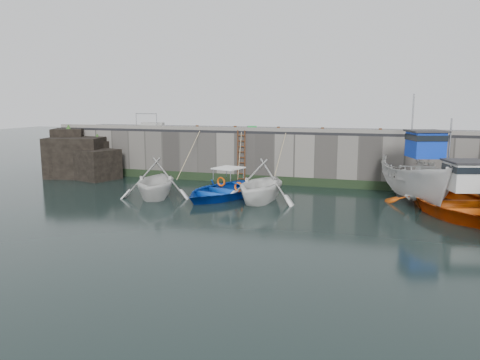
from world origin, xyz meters
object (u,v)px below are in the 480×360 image
(boat_far_white, at_px, (418,180))
(bollard_a, at_px, (197,127))
(bollard_e, at_px, (380,131))
(bollard_b, at_px, (235,128))
(ladder, at_px, (241,157))
(bollard_d, at_px, (322,130))
(boat_near_blue, at_px, (223,196))
(boat_far_orange, at_px, (457,203))
(boat_near_blacktrim, at_px, (261,201))
(bollard_c, at_px, (278,129))
(boat_near_white, at_px, (156,197))
(fish_crate, at_px, (252,128))

(boat_far_white, xyz_separation_m, bollard_a, (-12.96, 2.96, 2.19))
(bollard_e, bearing_deg, bollard_b, 180.00)
(ladder, relative_size, bollard_d, 11.43)
(boat_near_blue, relative_size, boat_far_orange, 0.66)
(bollard_b, xyz_separation_m, bollard_e, (8.50, 0.00, 0.00))
(boat_near_blacktrim, distance_m, bollard_c, 6.11)
(boat_near_white, bearing_deg, ladder, 43.49)
(boat_near_blacktrim, bearing_deg, bollard_b, 125.39)
(bollard_a, xyz_separation_m, bollard_e, (11.00, 0.00, 0.00))
(ladder, xyz_separation_m, boat_near_blue, (0.34, -4.24, -1.59))
(boat_near_white, height_order, boat_far_white, boat_far_white)
(bollard_d, bearing_deg, boat_far_white, -29.87)
(fish_crate, relative_size, bollard_a, 1.93)
(ladder, bearing_deg, bollard_b, 146.14)
(fish_crate, bearing_deg, bollard_c, -33.59)
(bollard_b, height_order, bollard_e, same)
(bollard_a, bearing_deg, boat_near_blue, -53.90)
(boat_near_white, bearing_deg, boat_far_orange, -15.16)
(boat_far_white, bearing_deg, bollard_e, 105.02)
(ladder, relative_size, boat_far_orange, 0.38)
(boat_near_white, xyz_separation_m, fish_crate, (3.37, 6.18, 3.30))
(boat_near_blacktrim, xyz_separation_m, bollard_c, (-0.34, 5.14, 3.30))
(boat_near_white, bearing_deg, fish_crate, 42.73)
(boat_far_orange, height_order, bollard_e, boat_far_orange)
(boat_far_orange, bearing_deg, bollard_e, 108.81)
(boat_far_orange, bearing_deg, boat_near_blacktrim, 164.66)
(boat_near_blacktrim, bearing_deg, boat_near_blue, 170.56)
(bollard_c, bearing_deg, bollard_b, 180.00)
(boat_far_orange, height_order, bollard_d, boat_far_orange)
(bollard_d, bearing_deg, boat_far_orange, -36.45)
(boat_near_blacktrim, relative_size, bollard_d, 16.33)
(bollard_e, bearing_deg, bollard_a, 180.00)
(ladder, xyz_separation_m, fish_crate, (0.47, 0.68, 1.70))
(boat_far_white, distance_m, fish_crate, 10.28)
(boat_near_blacktrim, distance_m, boat_far_orange, 8.98)
(boat_near_blue, height_order, bollard_c, bollard_c)
(boat_near_blacktrim, bearing_deg, bollard_c, 98.56)
(boat_near_white, xyz_separation_m, bollard_b, (2.41, 5.83, 3.30))
(ladder, height_order, boat_far_orange, boat_far_orange)
(fish_crate, bearing_deg, bollard_e, -24.89)
(boat_near_blacktrim, distance_m, bollard_e, 8.19)
(boat_near_blacktrim, height_order, fish_crate, fish_crate)
(bollard_c, bearing_deg, boat_far_white, -20.89)
(boat_near_white, height_order, bollard_b, bollard_b)
(ladder, distance_m, bollard_d, 5.11)
(bollard_a, height_order, bollard_c, same)
(boat_far_white, xyz_separation_m, fish_crate, (-9.49, 3.31, 2.19))
(boat_near_white, xyz_separation_m, boat_near_blacktrim, (5.45, 0.69, 0.00))
(ladder, height_order, bollard_e, bollard_e)
(boat_near_blacktrim, bearing_deg, fish_crate, 115.48)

